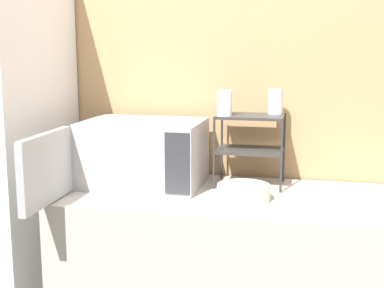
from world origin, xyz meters
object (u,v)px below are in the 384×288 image
Objects in this scene: microwave at (139,154)px; glass_back_right at (275,102)px; bowl at (243,193)px; glass_front_left at (225,103)px; dish_rack at (250,135)px.

glass_back_right reaches higher than microwave.
glass_front_left is at bearing 120.74° from bowl.
microwave is 0.63m from glass_back_right.
microwave is 0.51m from bowl.
microwave is at bearing -172.17° from glass_front_left.
microwave is at bearing -163.91° from glass_back_right.
glass_back_right is 0.46m from bowl.
glass_back_right reaches higher than bowl.
glass_front_left is 0.23m from glass_back_right.
glass_back_right reaches higher than dish_rack.
bowl is at bearing -59.26° from glass_front_left.
glass_front_left reaches higher than bowl.
microwave reaches higher than bowl.
glass_front_left is 0.40m from bowl.
glass_front_left and glass_back_right have the same top height.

